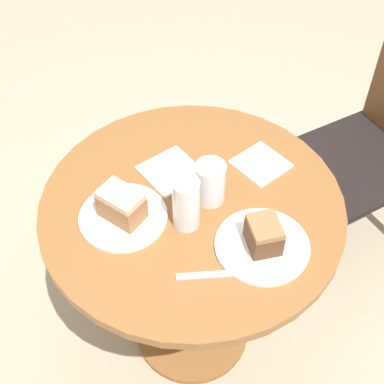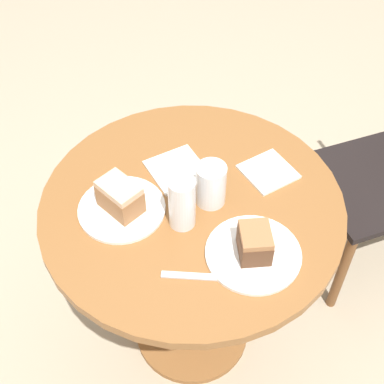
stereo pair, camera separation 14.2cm
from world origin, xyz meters
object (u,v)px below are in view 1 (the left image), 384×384
Objects in this scene: plate_far at (123,217)px; glass_lemonade at (210,184)px; cake_slice_near at (264,235)px; plate_near at (262,246)px; glass_water at (186,205)px; cake_slice_far at (122,205)px; chair at (371,150)px.

plate_far is 0.25m from glass_lemonade.
glass_lemonade reaches higher than plate_far.
glass_lemonade reaches higher than cake_slice_near.
plate_near is 1.94× the size of glass_lemonade.
cake_slice_far is at bearing -131.23° from glass_water.
cake_slice_far is 1.06× the size of glass_lemonade.
glass_water is (-0.17, -0.11, 0.02)m from cake_slice_near.
chair is 7.85× the size of cake_slice_near.
cake_slice_near is (0.28, 0.24, 0.05)m from plate_far.
plate_near is 0.22m from glass_lemonade.
chair reaches higher than cake_slice_far.
chair reaches higher than plate_far.
chair is at bearing 94.34° from glass_water.
cake_slice_far is (0.00, -0.00, 0.05)m from plate_far.
plate_near is 1.56× the size of glass_water.
plate_near is 2.15× the size of cake_slice_near.
plate_near is at bearing 2.31° from glass_lemonade.
chair is 3.65× the size of plate_near.
glass_lemonade is at bearing 108.57° from glass_water.
chair is 3.75× the size of plate_far.
glass_water is (0.11, 0.13, 0.07)m from plate_far.
plate_far is 1.78× the size of cake_slice_far.
glass_water is (0.03, -0.10, 0.02)m from glass_lemonade.
cake_slice_far is (-0.28, -0.24, 0.05)m from plate_near.
glass_lemonade is at bearing 71.55° from plate_far.
cake_slice_far reaches higher than cake_slice_near.
plate_near is at bearing 39.68° from plate_far.
plate_far is at bearing -140.32° from plate_near.
glass_lemonade is (0.03, -0.79, 0.33)m from chair.
cake_slice_near is 0.73× the size of glass_water.
plate_far is (-0.28, -0.24, 0.00)m from plate_near.
cake_slice_near is (0.00, 0.00, 0.05)m from plate_near.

